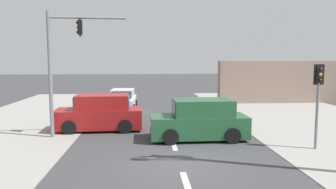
{
  "coord_description": "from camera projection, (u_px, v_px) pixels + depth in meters",
  "views": [
    {
      "loc": [
        -1.22,
        -11.34,
        3.78
      ],
      "look_at": [
        -0.17,
        4.0,
        2.1
      ],
      "focal_mm": 35.0,
      "sensor_mm": 36.0,
      "label": 1
    }
  ],
  "objects": [
    {
      "name": "ground_plane",
      "position": [
        180.0,
        165.0,
        11.74
      ],
      "size": [
        140.0,
        140.0,
        0.0
      ],
      "primitive_type": "plane",
      "color": "#3A3A3D"
    },
    {
      "name": "lane_dash_far",
      "position": [
        166.0,
        122.0,
        19.67
      ],
      "size": [
        0.2,
        2.4,
        0.01
      ],
      "primitive_type": "cube",
      "color": "silver",
      "rests_on": "ground"
    },
    {
      "name": "lane_dash_mid",
      "position": [
        173.0,
        143.0,
        14.71
      ],
      "size": [
        0.2,
        2.4,
        0.01
      ],
      "primitive_type": "cube",
      "color": "silver",
      "rests_on": "ground"
    },
    {
      "name": "sedan_kerbside_parked",
      "position": [
        123.0,
        101.0,
        24.03
      ],
      "size": [
        2.01,
        4.3,
        1.56
      ],
      "color": "silver",
      "rests_on": "ground"
    },
    {
      "name": "lane_dash_near",
      "position": [
        187.0,
        186.0,
        9.75
      ],
      "size": [
        0.2,
        2.4,
        0.01
      ],
      "primitive_type": "cube",
      "color": "silver",
      "rests_on": "ground"
    },
    {
      "name": "traffic_signal_mast",
      "position": [
        61.0,
        58.0,
        15.45
      ],
      "size": [
        3.68,
        0.44,
        6.0
      ],
      "color": "slate",
      "rests_on": "ground"
    },
    {
      "name": "pedestal_signal_right_kerb",
      "position": [
        318.0,
        92.0,
        13.47
      ],
      "size": [
        0.44,
        0.29,
        3.56
      ],
      "color": "slate",
      "rests_on": "ground"
    },
    {
      "name": "suv_receding_far",
      "position": [
        200.0,
        121.0,
        15.36
      ],
      "size": [
        4.56,
        2.1,
        1.9
      ],
      "color": "#235633",
      "rests_on": "ground"
    },
    {
      "name": "shopfront_wall_far",
      "position": [
        288.0,
        82.0,
        28.16
      ],
      "size": [
        12.0,
        1.0,
        3.6
      ],
      "primitive_type": "cube",
      "color": "gray",
      "rests_on": "ground"
    },
    {
      "name": "suv_crossing_left",
      "position": [
        100.0,
        114.0,
        17.34
      ],
      "size": [
        4.6,
        2.18,
        1.9
      ],
      "color": "maroon",
      "rests_on": "ground"
    }
  ]
}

